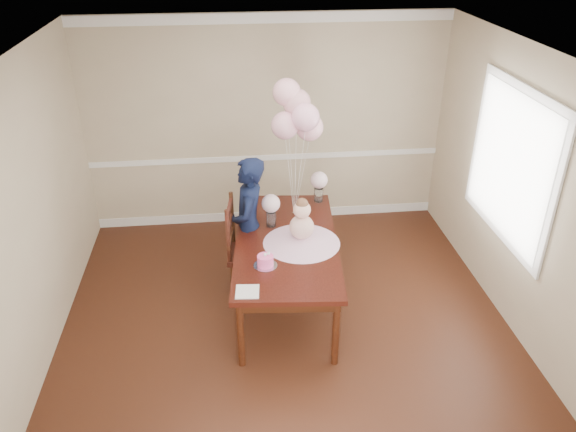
{
  "coord_description": "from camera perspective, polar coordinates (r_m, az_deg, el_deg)",
  "views": [
    {
      "loc": [
        -0.48,
        -4.24,
        3.71
      ],
      "look_at": [
        0.06,
        0.62,
        1.05
      ],
      "focal_mm": 35.0,
      "sensor_mm": 36.0,
      "label": 1
    }
  ],
  "objects": [
    {
      "name": "wall_back",
      "position": [
        7.16,
        -2.19,
        9.3
      ],
      "size": [
        4.5,
        0.02,
        2.7
      ],
      "primitive_type": "cube",
      "color": "tan",
      "rests_on": "floor"
    },
    {
      "name": "crown_molding",
      "position": [
        6.83,
        -2.39,
        19.46
      ],
      "size": [
        4.5,
        0.02,
        0.12
      ],
      "primitive_type": "cube",
      "color": "white",
      "rests_on": "wall_back"
    },
    {
      "name": "balloon_ribbon_a",
      "position": [
        5.99,
        0.19,
        3.91
      ],
      "size": [
        0.09,
        0.01,
        0.86
      ],
      "primitive_type": "cylinder",
      "rotation": [
        0.0,
        -0.1,
        -0.09
      ],
      "color": "white",
      "rests_on": "balloon_weight"
    },
    {
      "name": "chair_slat_low",
      "position": [
        5.95,
        -5.84,
        -2.23
      ],
      "size": [
        0.09,
        0.44,
        0.05
      ],
      "primitive_type": "cube",
      "rotation": [
        0.0,
        0.0,
        -0.13
      ],
      "color": "#3E1D11",
      "rests_on": "dining_chair_seat"
    },
    {
      "name": "baby_hair",
      "position": [
        5.45,
        1.44,
        1.22
      ],
      "size": [
        0.12,
        0.12,
        0.12
      ],
      "primitive_type": "sphere",
      "color": "brown",
      "rests_on": "baby_head"
    },
    {
      "name": "balloon_ribbon_e",
      "position": [
        6.05,
        1.4,
        3.86
      ],
      "size": [
        0.15,
        0.06,
        0.8
      ],
      "primitive_type": "cylinder",
      "rotation": [
        -0.09,
        0.17,
        -0.09
      ],
      "color": "silver",
      "rests_on": "balloon_weight"
    },
    {
      "name": "chair_leg_fl",
      "position": [
        6.02,
        -5.62,
        -6.82
      ],
      "size": [
        0.05,
        0.05,
        0.47
      ],
      "primitive_type": "cylinder",
      "rotation": [
        0.0,
        0.0,
        -0.13
      ],
      "color": "#371B0F",
      "rests_on": "floor"
    },
    {
      "name": "dining_chair_seat",
      "position": [
        6.02,
        -3.68,
        -3.78
      ],
      "size": [
        0.54,
        0.54,
        0.05
      ],
      "primitive_type": "cube",
      "rotation": [
        0.0,
        0.0,
        -0.13
      ],
      "color": "#39150F",
      "rests_on": "chair_leg_fl"
    },
    {
      "name": "cake_flower_a",
      "position": [
        5.24,
        -2.33,
        -3.94
      ],
      "size": [
        0.03,
        0.03,
        0.03
      ],
      "primitive_type": "sphere",
      "color": "white",
      "rests_on": "birthday_cake"
    },
    {
      "name": "balloon_a",
      "position": [
        5.77,
        -0.31,
        9.18
      ],
      "size": [
        0.29,
        0.29,
        0.29
      ],
      "primitive_type": "sphere",
      "color": "#EAA6BA",
      "rests_on": "balloon_ribbon_a"
    },
    {
      "name": "rose_vase_near",
      "position": [
        5.93,
        -1.73,
        -0.3
      ],
      "size": [
        0.11,
        0.11,
        0.16
      ],
      "primitive_type": "cylinder",
      "rotation": [
        0.0,
        0.0,
        -0.09
      ],
      "color": "silver",
      "rests_on": "dining_table_top"
    },
    {
      "name": "window_blinds",
      "position": [
        5.86,
        21.58,
        4.88
      ],
      "size": [
        0.01,
        1.5,
        1.4
      ],
      "primitive_type": "cube",
      "color": "white",
      "rests_on": "wall_right"
    },
    {
      "name": "table_leg_fl",
      "position": [
        5.18,
        -4.83,
        -11.85
      ],
      "size": [
        0.08,
        0.08,
        0.72
      ],
      "primitive_type": "cylinder",
      "rotation": [
        0.0,
        0.0,
        -0.09
      ],
      "color": "black",
      "rests_on": "floor"
    },
    {
      "name": "cake_flower_b",
      "position": [
        5.26,
        -1.99,
        -3.82
      ],
      "size": [
        0.03,
        0.03,
        0.03
      ],
      "primitive_type": "sphere",
      "color": "silver",
      "rests_on": "birthday_cake"
    },
    {
      "name": "baby_skirt",
      "position": [
        5.63,
        1.39,
        -2.3
      ],
      "size": [
        0.84,
        0.84,
        0.1
      ],
      "primitive_type": "cone",
      "rotation": [
        0.0,
        0.0,
        -0.09
      ],
      "color": "#D69EC1",
      "rests_on": "dining_table_top"
    },
    {
      "name": "chair_back_post_l",
      "position": [
        5.71,
        -6.11,
        -2.11
      ],
      "size": [
        0.05,
        0.05,
        0.61
      ],
      "primitive_type": "cylinder",
      "rotation": [
        0.0,
        0.0,
        -0.13
      ],
      "color": "#37160F",
      "rests_on": "dining_chair_seat"
    },
    {
      "name": "woman",
      "position": [
        5.97,
        -3.99,
        -1.0
      ],
      "size": [
        0.45,
        0.61,
        1.54
      ],
      "primitive_type": "imported",
      "rotation": [
        0.0,
        0.0,
        -1.71
      ],
      "color": "black",
      "rests_on": "floor"
    },
    {
      "name": "wall_right",
      "position": [
        5.57,
        23.77,
        0.9
      ],
      "size": [
        0.02,
        5.0,
        2.7
      ],
      "primitive_type": "cube",
      "color": "tan",
      "rests_on": "floor"
    },
    {
      "name": "balloon_ribbon_d",
      "position": [
        5.99,
        0.28,
        5.5
      ],
      "size": [
        0.08,
        0.11,
        1.16
      ],
      "primitive_type": "cylinder",
      "rotation": [
        -0.09,
        -0.07,
        -0.09
      ],
      "color": "silver",
      "rests_on": "balloon_weight"
    },
    {
      "name": "chair_slat_mid",
      "position": [
        5.86,
        -5.92,
        -0.76
      ],
      "size": [
        0.09,
        0.44,
        0.05
      ],
      "primitive_type": "cube",
      "rotation": [
        0.0,
        0.0,
        -0.13
      ],
      "color": "#34150E",
      "rests_on": "dining_chair_seat"
    },
    {
      "name": "table_leg_br",
      "position": [
        6.74,
        3.32,
        -1.29
      ],
      "size": [
        0.08,
        0.08,
        0.72
      ],
      "primitive_type": "cylinder",
      "rotation": [
        0.0,
        0.0,
        -0.09
      ],
      "color": "black",
      "rests_on": "floor"
    },
    {
      "name": "chair_leg_fr",
      "position": [
        5.99,
        -1.85,
        -6.89
      ],
      "size": [
        0.05,
        0.05,
        0.47
      ],
      "primitive_type": "cylinder",
      "rotation": [
        0.0,
        0.0,
        -0.13
      ],
      "color": "#351D0E",
      "rests_on": "floor"
    },
    {
      "name": "chair_leg_br",
      "position": [
        6.32,
        -1.69,
        -4.81
      ],
      "size": [
        0.05,
        0.05,
        0.47
      ],
      "primitive_type": "cylinder",
      "rotation": [
        0.0,
        0.0,
        -0.13
      ],
      "color": "#34190E",
      "rests_on": "floor"
    },
    {
      "name": "table_leg_bl",
      "position": [
        6.73,
        -4.01,
        -1.38
      ],
      "size": [
        0.08,
        0.08,
        0.72
      ],
      "primitive_type": "cylinder",
      "rotation": [
        0.0,
        0.0,
        -0.09
      ],
      "color": "black",
      "rests_on": "floor"
    },
    {
      "name": "chair_slat_top",
      "position": [
        5.78,
        -6.01,
        0.76
      ],
      "size": [
        0.09,
        0.44,
        0.05
      ],
      "primitive_type": "cube",
      "rotation": [
        0.0,
        0.0,
        -0.13
      ],
      "color": "#3B1510",
      "rests_on": "dining_chair_seat"
    },
    {
      "name": "roses_far",
      "position": [
        6.36,
        3.17,
        3.67
      ],
      "size": [
        0.19,
        0.19,
        0.19
      ],
      "primitive_type": "sphere",
      "color": "#F9D1DE",
      "rests_on": "rose_vase_far"
    },
    {
      "name": "ceiling",
      "position": [
        4.38,
        0.11,
        15.24
      ],
      "size": [
        4.5,
        5.0,
        0.02
      ],
      "primitive_type": "cube",
      "color": "silver",
      "rests_on": "wall_back"
    },
    {
      "name": "cake_platter",
      "position": [
        5.31,
        -2.31,
        -5.05
      ],
      "size": [
        0.24,
        0.24,
        0.01
      ],
      "primitive_type": "cylinder",
      "rotation": [
        0.0,
        0.0,
        -0.09
      ],
      "color": "#BBBBBF",
      "rests_on": "dining_table_top"
    },
    {
      "name": "floor",
      "position": [
        5.66,
        0.09,
        -12.44
      ],
      "size": [
        4.5,
        5.0,
        0.0
      ],
      "primitive_type": "cube",
      "color": "black",
      "rests_on": "ground"
    },
    {
      "name": "balloon_b",
      "position": [
        5.7,
        1.78,
        9.99
      ],
      "size": [
        0.29,
        0.29,
        0.29
      ],
      "primitive_type": "sphere",
      "color": "#FFB4D7",
      "rests_on": "balloon_ribbon_b"
    },
    {
      "name": "balloon_c",
      "position": [
        5.81,
        0.9,
        11.43
      ],
      "size": [
        0.29,
        0.29,
        0.29
      ],
      "primitive_type": "sphere",
      "color": "#DC9CA9",
      "rests_on": "balloon_ribbon_c"
    },
    {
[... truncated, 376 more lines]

